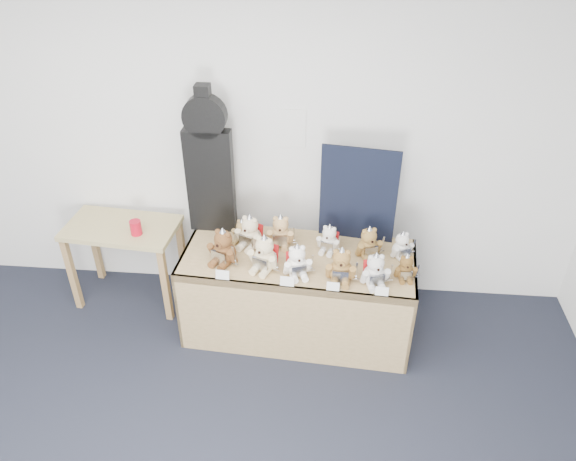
# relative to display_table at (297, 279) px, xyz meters

# --- Properties ---
(room_shell) EXTENTS (6.00, 6.00, 6.00)m
(room_shell) POSITION_rel_display_table_xyz_m (-0.10, 0.63, 0.90)
(room_shell) COLOR silver
(room_shell) RESTS_ON floor
(display_table) EXTENTS (1.74, 0.82, 0.71)m
(display_table) POSITION_rel_display_table_xyz_m (0.00, 0.00, 0.00)
(display_table) COLOR olive
(display_table) RESTS_ON floor
(side_table) EXTENTS (0.91, 0.56, 0.72)m
(side_table) POSITION_rel_display_table_xyz_m (-1.41, 0.33, 0.04)
(side_table) COLOR #A08D56
(side_table) RESTS_ON floor
(guitar_case) EXTENTS (0.35, 0.11, 1.15)m
(guitar_case) POSITION_rel_display_table_xyz_m (-0.68, 0.40, 0.72)
(guitar_case) COLOR black
(guitar_case) RESTS_ON display_table
(navy_board) EXTENTS (0.56, 0.10, 0.75)m
(navy_board) POSITION_rel_display_table_xyz_m (0.42, 0.36, 0.53)
(navy_board) COLOR black
(navy_board) RESTS_ON display_table
(red_cup) EXTENTS (0.09, 0.09, 0.12)m
(red_cup) POSITION_rel_display_table_xyz_m (-1.25, 0.23, 0.23)
(red_cup) COLOR #B20B20
(red_cup) RESTS_ON side_table
(teddy_front_far_left) EXTENTS (0.24, 0.24, 0.30)m
(teddy_front_far_left) POSITION_rel_display_table_xyz_m (-0.52, -0.04, 0.27)
(teddy_front_far_left) COLOR brown
(teddy_front_far_left) RESTS_ON display_table
(teddy_front_left) EXTENTS (0.24, 0.24, 0.30)m
(teddy_front_left) POSITION_rel_display_table_xyz_m (-0.22, -0.09, 0.27)
(teddy_front_left) COLOR beige
(teddy_front_left) RESTS_ON display_table
(teddy_front_centre) EXTENTS (0.23, 0.21, 0.27)m
(teddy_front_centre) POSITION_rel_display_table_xyz_m (0.01, -0.14, 0.26)
(teddy_front_centre) COLOR white
(teddy_front_centre) RESTS_ON display_table
(teddy_front_right) EXTENTS (0.23, 0.19, 0.29)m
(teddy_front_right) POSITION_rel_display_table_xyz_m (0.31, -0.17, 0.27)
(teddy_front_right) COLOR olive
(teddy_front_right) RESTS_ON display_table
(teddy_front_far_right) EXTENTS (0.23, 0.20, 0.27)m
(teddy_front_far_right) POSITION_rel_display_table_xyz_m (0.54, -0.19, 0.26)
(teddy_front_far_right) COLOR silver
(teddy_front_far_right) RESTS_ON display_table
(teddy_front_end) EXTENTS (0.18, 0.14, 0.21)m
(teddy_front_end) POSITION_rel_display_table_xyz_m (0.75, -0.11, 0.24)
(teddy_front_end) COLOR brown
(teddy_front_end) RESTS_ON display_table
(teddy_back_left) EXTENTS (0.23, 0.23, 0.29)m
(teddy_back_left) POSITION_rel_display_table_xyz_m (-0.36, 0.17, 0.27)
(teddy_back_left) COLOR beige
(teddy_back_left) RESTS_ON display_table
(teddy_back_centre_left) EXTENTS (0.23, 0.18, 0.28)m
(teddy_back_centre_left) POSITION_rel_display_table_xyz_m (-0.14, 0.21, 0.26)
(teddy_back_centre_left) COLOR tan
(teddy_back_centre_left) RESTS_ON display_table
(teddy_back_centre_right) EXTENTS (0.20, 0.18, 0.24)m
(teddy_back_centre_right) POSITION_rel_display_table_xyz_m (0.22, 0.17, 0.25)
(teddy_back_centre_right) COLOR silver
(teddy_back_centre_right) RESTS_ON display_table
(teddy_back_right) EXTENTS (0.22, 0.21, 0.27)m
(teddy_back_right) POSITION_rel_display_table_xyz_m (0.51, 0.13, 0.26)
(teddy_back_right) COLOR olive
(teddy_back_right) RESTS_ON display_table
(teddy_back_end) EXTENTS (0.19, 0.18, 0.23)m
(teddy_back_end) POSITION_rel_display_table_xyz_m (0.75, 0.14, 0.24)
(teddy_back_end) COLOR silver
(teddy_back_end) RESTS_ON display_table
(teddy_back_far_left) EXTENTS (0.17, 0.17, 0.21)m
(teddy_back_far_left) POSITION_rel_display_table_xyz_m (-0.43, 0.22, 0.24)
(teddy_back_far_left) COLOR olive
(teddy_back_far_left) RESTS_ON display_table
(entry_card_a) EXTENTS (0.10, 0.03, 0.07)m
(entry_card_a) POSITION_rel_display_table_xyz_m (-0.50, -0.23, 0.19)
(entry_card_a) COLOR silver
(entry_card_a) RESTS_ON display_table
(entry_card_b) EXTENTS (0.10, 0.03, 0.07)m
(entry_card_b) POSITION_rel_display_table_xyz_m (-0.05, -0.27, 0.19)
(entry_card_b) COLOR silver
(entry_card_b) RESTS_ON display_table
(entry_card_c) EXTENTS (0.09, 0.02, 0.06)m
(entry_card_c) POSITION_rel_display_table_xyz_m (0.26, -0.29, 0.19)
(entry_card_c) COLOR silver
(entry_card_c) RESTS_ON display_table
(entry_card_d) EXTENTS (0.09, 0.03, 0.06)m
(entry_card_d) POSITION_rel_display_table_xyz_m (0.59, -0.31, 0.19)
(entry_card_d) COLOR silver
(entry_card_d) RESTS_ON display_table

